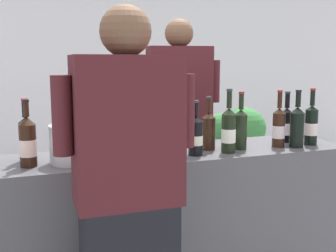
{
  "coord_description": "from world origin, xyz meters",
  "views": [
    {
      "loc": [
        -0.82,
        -2.18,
        1.46
      ],
      "look_at": [
        -0.02,
        0.0,
        1.1
      ],
      "focal_mm": 44.86,
      "sensor_mm": 36.0,
      "label": 1
    }
  ],
  "objects": [
    {
      "name": "wine_bottle_6",
      "position": [
        0.78,
        0.02,
        1.07
      ],
      "size": [
        0.07,
        0.07,
        0.32
      ],
      "color": "black",
      "rests_on": "counter"
    },
    {
      "name": "wine_bottle_10",
      "position": [
        -0.78,
        -0.07,
        1.07
      ],
      "size": [
        0.08,
        0.08,
        0.33
      ],
      "color": "black",
      "rests_on": "counter"
    },
    {
      "name": "wall_back",
      "position": [
        0.0,
        2.6,
        1.4
      ],
      "size": [
        8.0,
        0.1,
        2.8
      ],
      "primitive_type": "cube",
      "color": "white",
      "rests_on": "ground_plane"
    },
    {
      "name": "counter",
      "position": [
        0.0,
        0.0,
        0.48
      ],
      "size": [
        2.11,
        0.51,
        0.95
      ],
      "primitive_type": "cube",
      "color": "#4C4C51",
      "rests_on": "ground_plane"
    },
    {
      "name": "wine_bottle_7",
      "position": [
        0.88,
        -0.09,
        1.08
      ],
      "size": [
        0.08,
        0.08,
        0.35
      ],
      "color": "black",
      "rests_on": "counter"
    },
    {
      "name": "wine_bottle_2",
      "position": [
        0.4,
        -0.07,
        1.08
      ],
      "size": [
        0.07,
        0.07,
        0.34
      ],
      "color": "black",
      "rests_on": "counter"
    },
    {
      "name": "wine_bottle_3",
      "position": [
        0.65,
        -0.08,
        1.07
      ],
      "size": [
        0.08,
        0.08,
        0.34
      ],
      "color": "black",
      "rests_on": "counter"
    },
    {
      "name": "wine_glass",
      "position": [
        -0.03,
        -0.03,
        1.08
      ],
      "size": [
        0.08,
        0.08,
        0.19
      ],
      "color": "silver",
      "rests_on": "counter"
    },
    {
      "name": "ice_bucket",
      "position": [
        -0.56,
        -0.07,
        1.05
      ],
      "size": [
        0.24,
        0.24,
        0.2
      ],
      "color": "silver",
      "rests_on": "counter"
    },
    {
      "name": "wine_bottle_1",
      "position": [
        -0.27,
        0.03,
        1.06
      ],
      "size": [
        0.07,
        0.07,
        0.3
      ],
      "color": "black",
      "rests_on": "counter"
    },
    {
      "name": "wine_bottle_0",
      "position": [
        -0.78,
        0.05,
        1.07
      ],
      "size": [
        0.07,
        0.07,
        0.32
      ],
      "color": "black",
      "rests_on": "counter"
    },
    {
      "name": "wine_bottle_4",
      "position": [
        0.22,
        -0.01,
        1.07
      ],
      "size": [
        0.08,
        0.08,
        0.31
      ],
      "color": "black",
      "rests_on": "counter"
    },
    {
      "name": "wine_bottle_9",
      "position": [
        0.29,
        -0.13,
        1.08
      ],
      "size": [
        0.08,
        0.08,
        0.36
      ],
      "color": "black",
      "rests_on": "counter"
    },
    {
      "name": "wine_bottle_5",
      "position": [
        -0.26,
        -0.1,
        1.07
      ],
      "size": [
        0.08,
        0.08,
        0.31
      ],
      "color": "black",
      "rests_on": "counter"
    },
    {
      "name": "wine_bottle_8",
      "position": [
        0.09,
        -0.12,
        1.06
      ],
      "size": [
        0.08,
        0.08,
        0.3
      ],
      "color": "black",
      "rests_on": "counter"
    },
    {
      "name": "wine_bottle_11",
      "position": [
        0.75,
        -0.13,
        1.08
      ],
      "size": [
        0.08,
        0.08,
        0.34
      ],
      "color": "black",
      "rests_on": "counter"
    },
    {
      "name": "person_server",
      "position": [
        0.25,
        0.53,
        0.85
      ],
      "size": [
        0.58,
        0.3,
        1.75
      ],
      "color": "black",
      "rests_on": "ground_plane"
    },
    {
      "name": "potted_shrub",
      "position": [
        1.16,
        1.29,
        0.68
      ],
      "size": [
        0.52,
        0.52,
        1.03
      ],
      "color": "brown",
      "rests_on": "ground_plane"
    },
    {
      "name": "person_guest",
      "position": [
        -0.4,
        -0.53,
        0.82
      ],
      "size": [
        0.59,
        0.25,
        1.68
      ],
      "color": "black",
      "rests_on": "ground_plane"
    }
  ]
}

